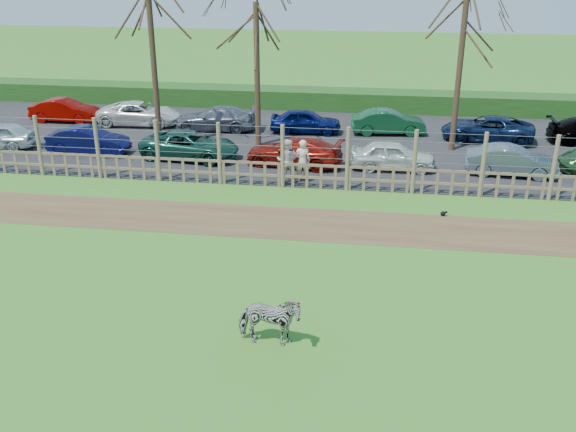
# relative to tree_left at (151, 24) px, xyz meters

# --- Properties ---
(ground) EXTENTS (120.00, 120.00, 0.00)m
(ground) POSITION_rel_tree_left_xyz_m (6.50, -12.50, -5.62)
(ground) COLOR #579E31
(ground) RESTS_ON ground
(dirt_strip) EXTENTS (34.00, 2.80, 0.01)m
(dirt_strip) POSITION_rel_tree_left_xyz_m (6.50, -8.00, -5.61)
(dirt_strip) COLOR brown
(dirt_strip) RESTS_ON ground
(asphalt) EXTENTS (44.00, 13.00, 0.04)m
(asphalt) POSITION_rel_tree_left_xyz_m (6.50, 2.00, -5.60)
(asphalt) COLOR #232326
(asphalt) RESTS_ON ground
(hedge) EXTENTS (46.00, 2.00, 1.10)m
(hedge) POSITION_rel_tree_left_xyz_m (6.50, 9.00, -5.07)
(hedge) COLOR #1E4716
(hedge) RESTS_ON ground
(fence) EXTENTS (30.16, 0.16, 2.50)m
(fence) POSITION_rel_tree_left_xyz_m (6.50, -4.50, -4.81)
(fence) COLOR brown
(fence) RESTS_ON ground
(tree_left) EXTENTS (4.80, 4.80, 7.88)m
(tree_left) POSITION_rel_tree_left_xyz_m (0.00, 0.00, 0.00)
(tree_left) COLOR #3D2B1E
(tree_left) RESTS_ON ground
(tree_mid) EXTENTS (4.80, 4.80, 6.83)m
(tree_mid) POSITION_rel_tree_left_xyz_m (4.50, 1.00, -0.75)
(tree_mid) COLOR #3D2B1E
(tree_mid) RESTS_ON ground
(tree_right) EXTENTS (4.80, 4.80, 7.35)m
(tree_right) POSITION_rel_tree_left_xyz_m (13.50, 1.50, -0.37)
(tree_right) COLOR #3D2B1E
(tree_right) RESTS_ON ground
(zebra) EXTENTS (1.54, 0.71, 1.30)m
(zebra) POSITION_rel_tree_left_xyz_m (7.81, -15.26, -4.97)
(zebra) COLOR gray
(zebra) RESTS_ON ground
(visitor_a) EXTENTS (0.69, 0.52, 1.72)m
(visitor_a) POSITION_rel_tree_left_xyz_m (7.19, -3.87, -4.71)
(visitor_a) COLOR beige
(visitor_a) RESTS_ON asphalt
(visitor_b) EXTENTS (0.88, 0.71, 1.72)m
(visitor_b) POSITION_rel_tree_left_xyz_m (6.59, -3.91, -4.71)
(visitor_b) COLOR silver
(visitor_b) RESTS_ON asphalt
(crow) EXTENTS (0.24, 0.18, 0.19)m
(crow) POSITION_rel_tree_left_xyz_m (12.50, -6.62, -5.52)
(crow) COLOR black
(crow) RESTS_ON ground
(car_1) EXTENTS (3.67, 1.35, 1.20)m
(car_1) POSITION_rel_tree_left_xyz_m (-2.85, -1.43, -4.98)
(car_1) COLOR #0A0C42
(car_1) RESTS_ON asphalt
(car_2) EXTENTS (4.52, 2.47, 1.20)m
(car_2) POSITION_rel_tree_left_xyz_m (1.91, -1.52, -4.98)
(car_2) COLOR #164538
(car_2) RESTS_ON asphalt
(car_3) EXTENTS (4.32, 2.22, 1.20)m
(car_3) POSITION_rel_tree_left_xyz_m (6.59, -1.84, -4.98)
(car_3) COLOR maroon
(car_3) RESTS_ON asphalt
(car_4) EXTENTS (3.56, 1.51, 1.20)m
(car_4) POSITION_rel_tree_left_xyz_m (10.76, -1.78, -4.98)
(car_4) COLOR silver
(car_4) RESTS_ON asphalt
(car_5) EXTENTS (3.74, 1.57, 1.20)m
(car_5) POSITION_rel_tree_left_xyz_m (15.56, -1.85, -4.98)
(car_5) COLOR slate
(car_5) RESTS_ON asphalt
(car_7) EXTENTS (3.64, 1.27, 1.20)m
(car_7) POSITION_rel_tree_left_xyz_m (-6.56, 3.89, -4.98)
(car_7) COLOR #8E0702
(car_7) RESTS_ON asphalt
(car_8) EXTENTS (4.41, 2.20, 1.20)m
(car_8) POSITION_rel_tree_left_xyz_m (-2.36, 3.81, -4.98)
(car_8) COLOR silver
(car_8) RESTS_ON asphalt
(car_9) EXTENTS (4.21, 1.89, 1.20)m
(car_9) POSITION_rel_tree_left_xyz_m (1.87, 3.30, -4.98)
(car_9) COLOR slate
(car_9) RESTS_ON asphalt
(car_10) EXTENTS (3.57, 1.54, 1.20)m
(car_10) POSITION_rel_tree_left_xyz_m (6.46, 3.47, -4.98)
(car_10) COLOR #091150
(car_10) RESTS_ON asphalt
(car_11) EXTENTS (3.77, 1.69, 1.20)m
(car_11) POSITION_rel_tree_left_xyz_m (10.58, 3.84, -4.98)
(car_11) COLOR #134E2A
(car_11) RESTS_ON asphalt
(car_12) EXTENTS (4.54, 2.53, 1.20)m
(car_12) POSITION_rel_tree_left_xyz_m (15.29, 3.23, -4.98)
(car_12) COLOR #0E1C3E
(car_12) RESTS_ON asphalt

